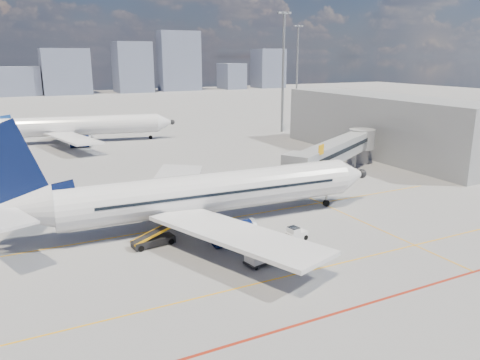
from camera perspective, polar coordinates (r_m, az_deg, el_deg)
The scene contains 13 objects.
ground at distance 41.21m, azimuth 0.58°, elevation -8.48°, with size 420.00×420.00×0.00m, color gray.
apron_markings at distance 37.83m, azimuth 2.57°, elevation -10.71°, with size 90.00×35.12×0.01m.
jet_bridge at distance 66.24m, azimuth 11.97°, elevation 3.56°, with size 23.55×15.78×6.30m.
terminal_block at distance 83.52m, azimuth 16.98°, elevation 6.40°, with size 10.00×42.00×10.00m.
floodlight_mast_ne at distance 104.55m, azimuth 5.28°, elevation 13.27°, with size 3.20×0.61×25.45m.
floodlight_mast_far at distance 148.60m, azimuth 6.99°, elevation 13.66°, with size 3.20×0.61×25.45m.
distant_skyline at distance 223.99m, azimuth -24.21°, elevation 12.12°, with size 250.63×15.35×28.30m.
main_aircraft at distance 45.98m, azimuth -5.18°, elevation -1.77°, with size 40.11×34.93×11.69m.
second_aircraft at distance 96.77m, azimuth -19.62°, elevation 6.20°, with size 38.42×33.18×11.29m.
baggage_tug at distance 43.23m, azimuth 6.78°, elevation -6.52°, with size 2.07×1.44×1.34m.
cargo_dolly at distance 38.30m, azimuth 2.84°, elevation -8.84°, with size 3.34×1.96×1.72m.
belt_loader at distance 42.58m, azimuth -10.37°, elevation -7.12°, with size 5.47×1.87×2.20m.
ramp_worker at distance 40.71m, azimuth 4.60°, elevation -7.60°, with size 0.59×0.39×1.61m, color gold.
Camera 1 is at (-17.51, -33.55, 16.30)m, focal length 35.00 mm.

